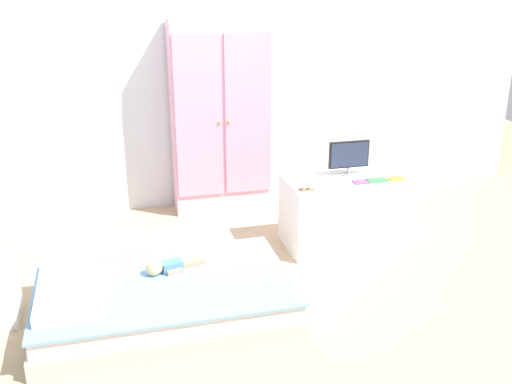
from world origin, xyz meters
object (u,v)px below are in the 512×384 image
(book_yellow, at_px, (396,179))
(rocking_horse_toy, at_px, (308,182))
(book_green, at_px, (377,180))
(doll, at_px, (165,267))
(tv_monitor, at_px, (349,156))
(bed, at_px, (165,298))
(book_purple, at_px, (361,182))
(tv_stand, at_px, (345,212))
(wardrobe, at_px, (221,118))

(book_yellow, bearing_deg, rocking_horse_toy, -175.60)
(rocking_horse_toy, xyz_separation_m, book_green, (0.56, 0.06, -0.05))
(doll, xyz_separation_m, book_yellow, (1.80, 0.45, 0.28))
(tv_monitor, height_order, rocking_horse_toy, tv_monitor)
(tv_monitor, distance_m, book_green, 0.29)
(doll, relative_size, rocking_horse_toy, 3.13)
(bed, xyz_separation_m, book_purple, (1.53, 0.58, 0.43))
(tv_stand, relative_size, book_green, 6.21)
(rocking_horse_toy, distance_m, book_yellow, 0.73)
(rocking_horse_toy, xyz_separation_m, book_yellow, (0.72, 0.06, -0.05))
(wardrobe, relative_size, tv_monitor, 5.20)
(rocking_horse_toy, distance_m, book_green, 0.57)
(tv_stand, relative_size, book_purple, 8.05)
(wardrobe, bearing_deg, book_green, -49.12)
(wardrobe, distance_m, book_yellow, 1.60)
(tv_monitor, relative_size, book_purple, 2.80)
(bed, distance_m, wardrobe, 1.96)
(book_green, height_order, book_yellow, book_green)
(wardrobe, relative_size, book_purple, 14.56)
(book_purple, height_order, book_green, book_green)
(bed, relative_size, rocking_horse_toy, 12.38)
(wardrobe, bearing_deg, tv_monitor, -48.25)
(book_yellow, bearing_deg, book_purple, 180.00)
(book_purple, bearing_deg, rocking_horse_toy, -172.75)
(tv_monitor, xyz_separation_m, book_green, (0.15, -0.20, -0.15))
(wardrobe, distance_m, book_green, 1.49)
(book_green, xyz_separation_m, book_yellow, (0.16, 0.00, -0.00))
(book_purple, height_order, book_yellow, book_yellow)
(bed, relative_size, book_yellow, 13.75)
(tv_monitor, distance_m, book_yellow, 0.39)
(doll, bearing_deg, book_purple, 16.70)
(doll, xyz_separation_m, book_purple, (1.51, 0.45, 0.27))
(book_purple, relative_size, book_yellow, 1.02)
(book_purple, distance_m, book_yellow, 0.29)
(bed, distance_m, book_purple, 1.69)
(bed, relative_size, book_purple, 13.43)
(doll, xyz_separation_m, tv_monitor, (1.49, 0.65, 0.42))
(bed, relative_size, book_green, 10.36)
(tv_stand, distance_m, tv_monitor, 0.43)
(tv_monitor, bearing_deg, tv_stand, -119.47)
(doll, height_order, book_yellow, book_yellow)
(book_green, distance_m, book_yellow, 0.16)
(wardrobe, height_order, tv_stand, wardrobe)
(doll, distance_m, rocking_horse_toy, 1.19)
(rocking_horse_toy, relative_size, book_green, 0.84)
(wardrobe, bearing_deg, doll, -113.53)
(bed, height_order, book_yellow, book_yellow)
(wardrobe, relative_size, rocking_horse_toy, 13.42)
(doll, xyz_separation_m, book_green, (1.64, 0.45, 0.28))
(doll, height_order, wardrobe, wardrobe)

